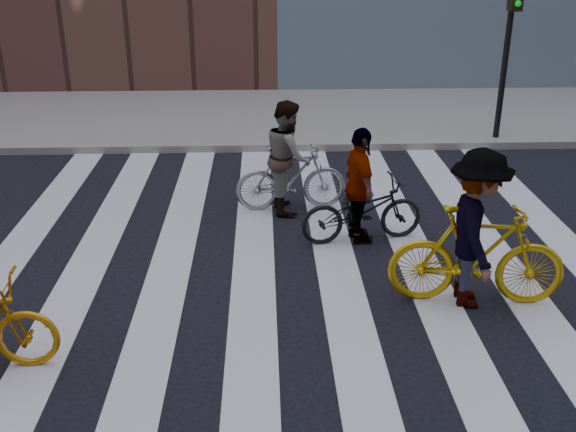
{
  "coord_description": "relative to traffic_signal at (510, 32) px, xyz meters",
  "views": [
    {
      "loc": [
        -0.39,
        -7.86,
        4.11
      ],
      "look_at": [
        -0.09,
        0.3,
        0.62
      ],
      "focal_mm": 42.0,
      "sensor_mm": 36.0,
      "label": 1
    }
  ],
  "objects": [
    {
      "name": "bike_silver_mid",
      "position": [
        -4.38,
        -3.28,
        -1.76
      ],
      "size": [
        1.79,
        0.67,
        1.05
      ],
      "primitive_type": "imported",
      "rotation": [
        0.0,
        0.0,
        1.67
      ],
      "color": "#989AA1",
      "rests_on": "ground"
    },
    {
      "name": "sidewalk_far",
      "position": [
        -4.4,
        2.18,
        -2.2
      ],
      "size": [
        100.0,
        5.0,
        0.15
      ],
      "primitive_type": "cube",
      "color": "gray",
      "rests_on": "ground"
    },
    {
      "name": "ground",
      "position": [
        -4.4,
        -5.32,
        -2.28
      ],
      "size": [
        100.0,
        100.0,
        0.0
      ],
      "primitive_type": "plane",
      "color": "black",
      "rests_on": "ground"
    },
    {
      "name": "zebra_crosswalk",
      "position": [
        -4.4,
        -5.32,
        -2.27
      ],
      "size": [
        8.25,
        10.0,
        0.01
      ],
      "color": "silver",
      "rests_on": "ground"
    },
    {
      "name": "rider_rear",
      "position": [
        -3.47,
        -4.49,
        -1.45
      ],
      "size": [
        0.57,
        1.03,
        1.66
      ],
      "primitive_type": "imported",
      "rotation": [
        0.0,
        0.0,
        1.75
      ],
      "color": "slate",
      "rests_on": "ground"
    },
    {
      "name": "rider_right",
      "position": [
        -2.38,
        -6.26,
        -1.33
      ],
      "size": [
        0.84,
        1.3,
        1.9
      ],
      "primitive_type": "imported",
      "rotation": [
        0.0,
        0.0,
        1.46
      ],
      "color": "slate",
      "rests_on": "ground"
    },
    {
      "name": "rider_mid",
      "position": [
        -4.43,
        -3.28,
        -1.4
      ],
      "size": [
        0.75,
        0.91,
        1.75
      ],
      "primitive_type": "imported",
      "rotation": [
        0.0,
        0.0,
        1.67
      ],
      "color": "slate",
      "rests_on": "ground"
    },
    {
      "name": "bike_dark_rear",
      "position": [
        -3.42,
        -4.49,
        -1.82
      ],
      "size": [
        1.84,
        0.91,
        0.92
      ],
      "primitive_type": "imported",
      "rotation": [
        0.0,
        0.0,
        1.75
      ],
      "color": "black",
      "rests_on": "ground"
    },
    {
      "name": "bike_yellow_right",
      "position": [
        -2.33,
        -6.26,
        -1.67
      ],
      "size": [
        2.09,
        0.8,
        1.23
      ],
      "primitive_type": "imported",
      "rotation": [
        0.0,
        0.0,
        1.46
      ],
      "color": "gold",
      "rests_on": "ground"
    },
    {
      "name": "traffic_signal",
      "position": [
        0.0,
        0.0,
        0.0
      ],
      "size": [
        0.22,
        0.42,
        3.33
      ],
      "color": "black",
      "rests_on": "ground"
    }
  ]
}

